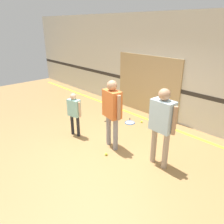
% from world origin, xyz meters
% --- Properties ---
extents(ground_plane, '(16.00, 16.00, 0.00)m').
position_xyz_m(ground_plane, '(0.00, 0.00, 0.00)').
color(ground_plane, '#A87F4C').
extents(wall_back, '(16.00, 0.07, 3.20)m').
position_xyz_m(wall_back, '(0.00, 2.65, 1.60)').
color(wall_back, beige).
rests_on(wall_back, ground_plane).
extents(wall_panel, '(2.47, 0.05, 1.94)m').
position_xyz_m(wall_panel, '(-0.99, 2.59, 0.97)').
color(wall_panel, tan).
rests_on(wall_panel, ground_plane).
extents(floor_stripe, '(14.40, 0.10, 0.01)m').
position_xyz_m(floor_stripe, '(0.00, 2.17, 0.00)').
color(floor_stripe, yellow).
rests_on(floor_stripe, ground_plane).
extents(person_instructor, '(0.64, 0.34, 1.69)m').
position_xyz_m(person_instructor, '(-0.12, 0.20, 1.05)').
color(person_instructor, gray).
rests_on(person_instructor, ground_plane).
extents(person_student_left, '(0.45, 0.25, 1.20)m').
position_xyz_m(person_student_left, '(-1.25, -0.12, 0.74)').
color(person_student_left, '#232328').
rests_on(person_student_left, ground_plane).
extents(person_student_right, '(0.65, 0.29, 1.72)m').
position_xyz_m(person_student_right, '(1.11, 0.43, 1.06)').
color(person_student_right, tan).
rests_on(person_student_right, ground_plane).
extents(racket_spare_on_floor, '(0.46, 0.48, 0.03)m').
position_xyz_m(racket_spare_on_floor, '(-0.78, 1.57, 0.01)').
color(racket_spare_on_floor, blue).
rests_on(racket_spare_on_floor, ground_plane).
extents(racket_second_spare, '(0.37, 0.54, 0.03)m').
position_xyz_m(racket_second_spare, '(-1.30, 1.38, 0.01)').
color(racket_second_spare, '#28282D').
rests_on(racket_second_spare, ground_plane).
extents(tennis_ball_near_instructor, '(0.07, 0.07, 0.07)m').
position_xyz_m(tennis_ball_near_instructor, '(0.08, -0.18, 0.03)').
color(tennis_ball_near_instructor, '#CCE038').
rests_on(tennis_ball_near_instructor, ground_plane).
extents(tennis_ball_by_spare_racket, '(0.07, 0.07, 0.07)m').
position_xyz_m(tennis_ball_by_spare_racket, '(-0.53, 1.83, 0.03)').
color(tennis_ball_by_spare_racket, '#CCE038').
rests_on(tennis_ball_by_spare_racket, ground_plane).
extents(tennis_ball_stray_left, '(0.07, 0.07, 0.07)m').
position_xyz_m(tennis_ball_stray_left, '(-1.43, 0.10, 0.03)').
color(tennis_ball_stray_left, '#CCE038').
rests_on(tennis_ball_stray_left, ground_plane).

